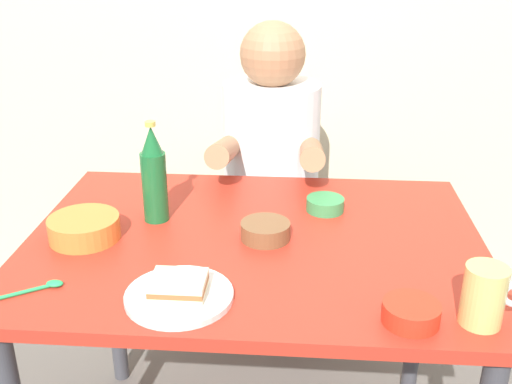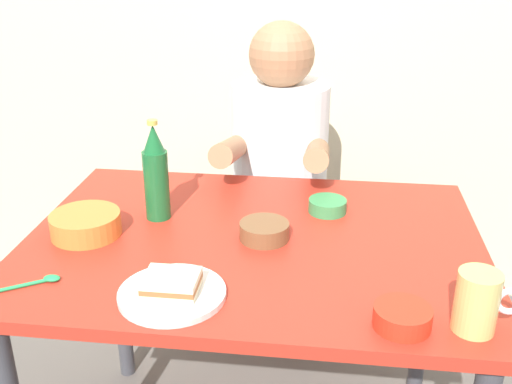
% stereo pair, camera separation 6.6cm
% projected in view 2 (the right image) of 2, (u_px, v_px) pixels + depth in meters
% --- Properties ---
extents(dining_table, '(1.10, 0.80, 0.74)m').
position_uv_depth(dining_table, '(253.00, 271.00, 1.50)').
color(dining_table, '#B72D1E').
rests_on(dining_table, ground).
extents(stool, '(0.34, 0.34, 0.45)m').
position_uv_depth(stool, '(278.00, 253.00, 2.19)').
color(stool, '#4C4C51').
rests_on(stool, ground).
extents(person_seated, '(0.33, 0.56, 0.72)m').
position_uv_depth(person_seated, '(280.00, 145.00, 2.01)').
color(person_seated, white).
rests_on(person_seated, stool).
extents(plate_orange, '(0.22, 0.22, 0.01)m').
position_uv_depth(plate_orange, '(172.00, 294.00, 1.22)').
color(plate_orange, silver).
rests_on(plate_orange, dining_table).
extents(sandwich, '(0.11, 0.09, 0.04)m').
position_uv_depth(sandwich, '(171.00, 283.00, 1.21)').
color(sandwich, beige).
rests_on(sandwich, plate_orange).
extents(beer_mug, '(0.13, 0.08, 0.12)m').
position_uv_depth(beer_mug, '(478.00, 302.00, 1.10)').
color(beer_mug, '#D1BC66').
rests_on(beer_mug, dining_table).
extents(beer_bottle, '(0.06, 0.06, 0.26)m').
position_uv_depth(beer_bottle, '(156.00, 175.00, 1.52)').
color(beer_bottle, '#19602D').
rests_on(beer_bottle, dining_table).
extents(soup_bowl_orange, '(0.17, 0.17, 0.05)m').
position_uv_depth(soup_bowl_orange, '(85.00, 223.00, 1.47)').
color(soup_bowl_orange, orange).
rests_on(soup_bowl_orange, dining_table).
extents(condiment_bowl_brown, '(0.12, 0.12, 0.04)m').
position_uv_depth(condiment_bowl_brown, '(264.00, 230.00, 1.45)').
color(condiment_bowl_brown, brown).
rests_on(condiment_bowl_brown, dining_table).
extents(dip_bowl_green, '(0.10, 0.10, 0.03)m').
position_uv_depth(dip_bowl_green, '(327.00, 205.00, 1.59)').
color(dip_bowl_green, '#388C4C').
rests_on(dip_bowl_green, dining_table).
extents(sauce_bowl_chili, '(0.11, 0.11, 0.04)m').
position_uv_depth(sauce_bowl_chili, '(402.00, 316.00, 1.13)').
color(sauce_bowl_chili, red).
rests_on(sauce_bowl_chili, dining_table).
extents(spoon, '(0.11, 0.07, 0.01)m').
position_uv_depth(spoon, '(41.00, 281.00, 1.27)').
color(spoon, '#26A559').
rests_on(spoon, dining_table).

